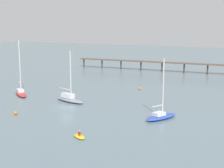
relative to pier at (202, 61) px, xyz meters
The scene contains 8 objects.
ground_plane 61.74m from the pier, 102.89° to the right, with size 400.00×400.00×0.00m, color slate.
pier is the anchor object (origin of this frame).
sailboat_blue 59.91m from the pier, 83.77° to the right, with size 4.86×7.29×10.71m.
sailboat_red 62.74m from the pier, 118.76° to the right, with size 8.00×6.86×12.89m.
sailboat_gray 57.95m from the pier, 105.62° to the right, with size 8.36×4.03×11.09m.
dinghy_yellow 74.51m from the pier, 90.65° to the right, with size 2.88×2.42×1.14m.
mooring_buoy_inner 71.57m from the pier, 104.93° to the right, with size 0.67×0.67×0.67m, color orange.
mooring_buoy_near 37.02m from the pier, 101.55° to the right, with size 0.64×0.64×0.64m, color orange.
Camera 1 is at (39.06, -54.09, 16.43)m, focal length 53.76 mm.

